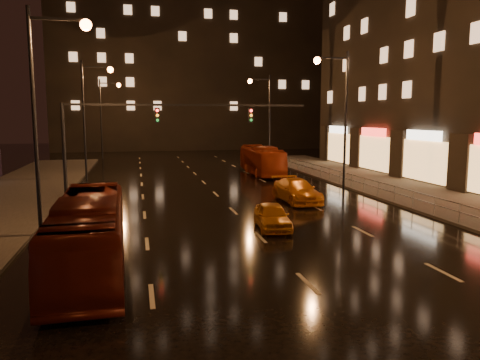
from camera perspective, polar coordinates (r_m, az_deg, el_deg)
The scene contains 9 objects.
ground at distance 30.74m, azimuth -2.34°, elevation -2.33°, with size 140.00×140.00×0.00m, color black.
sidewalk_right at distance 31.58m, azimuth 24.36°, elevation -2.62°, with size 7.00×70.00×0.15m, color #38332D.
building_distant at distance 83.28m, azimuth -6.17°, elevation 16.45°, with size 44.00×16.00×36.00m, color black.
traffic_signal at distance 29.80m, azimuth -12.07°, elevation 6.34°, with size 15.31×0.32×6.20m.
railing_right at distance 32.15m, azimuth 16.52°, elevation -0.59°, with size 0.05×56.00×1.00m.
bus_red at distance 17.10m, azimuth -17.88°, elevation -6.35°, with size 2.24×9.58×2.67m, color #50140B.
bus_curb at distance 43.51m, azimuth 2.65°, elevation 2.41°, with size 2.23×9.53×2.65m, color #A23010.
taxi_near at distance 22.63m, azimuth 3.95°, elevation -4.42°, with size 1.47×3.65×1.24m, color #C67612.
taxi_far at distance 29.84m, azimuth 6.93°, elevation -1.29°, with size 2.02×4.98×1.44m, color orange.
Camera 1 is at (-5.31, -9.80, 5.40)m, focal length 35.00 mm.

